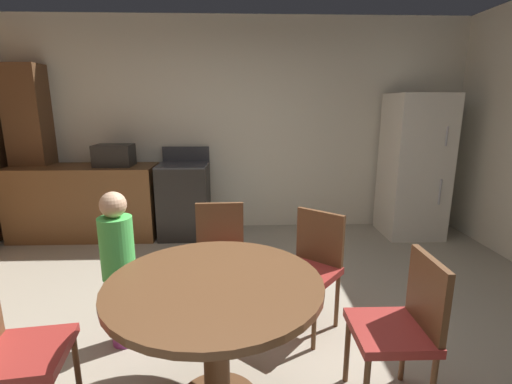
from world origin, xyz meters
name	(u,v)px	position (x,y,z in m)	size (l,w,h in m)	color
ground_plane	(236,361)	(0.00, 0.00, 0.00)	(14.00, 14.00, 0.00)	#A89E89
wall_back	(238,126)	(0.00, 2.81, 1.35)	(6.15, 0.12, 2.70)	silver
kitchen_counter	(86,202)	(-1.90, 2.41, 0.45)	(1.75, 0.60, 0.90)	brown
pantry_column	(33,152)	(-2.55, 2.59, 1.05)	(0.44, 0.36, 2.10)	brown
oven_range	(185,199)	(-0.68, 2.41, 0.47)	(0.60, 0.60, 1.10)	black
refrigerator	(414,166)	(2.19, 2.36, 0.88)	(0.68, 0.68, 1.76)	silver
microwave	(114,155)	(-1.50, 2.41, 1.03)	(0.44, 0.32, 0.26)	black
dining_table	(215,310)	(-0.10, -0.37, 0.60)	(1.11, 1.11, 0.76)	brown
chair_east	(403,322)	(0.90, -0.37, 0.50)	(0.40, 0.40, 0.87)	brown
chair_west	(7,347)	(-1.08, -0.50, 0.50)	(0.45, 0.45, 0.87)	brown
chair_north	(220,252)	(-0.13, 0.63, 0.50)	(0.41, 0.41, 0.87)	brown
chair_northeast	(311,263)	(0.55, 0.39, 0.50)	(0.56, 0.56, 0.87)	brown
person_child	(119,266)	(-0.78, 0.22, 0.58)	(0.31, 0.31, 1.09)	#8C337A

